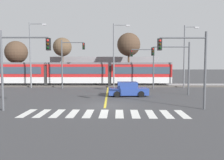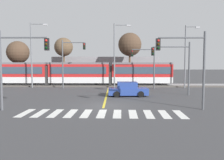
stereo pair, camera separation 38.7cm
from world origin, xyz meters
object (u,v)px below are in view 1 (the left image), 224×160
street_lamp_east (186,53)px  bare_tree_west (62,47)px  traffic_light_near_right (189,58)px  street_lamp_centre (115,52)px  bare_tree_east (129,45)px  traffic_light_far_right (146,61)px  bare_tree_far_west (16,52)px  light_rail_tram (79,73)px  street_lamp_west (32,51)px  traffic_light_far_left (69,57)px  traffic_light_near_left (18,58)px  traffic_light_mid_right (176,60)px  sedan_crossing (128,90)px

street_lamp_east → bare_tree_west: bearing=157.9°
bare_tree_west → traffic_light_near_right: bearing=-57.9°
street_lamp_centre → bare_tree_east: size_ratio=1.05×
street_lamp_centre → traffic_light_far_right: bearing=-13.8°
traffic_light_near_right → street_lamp_centre: 16.14m
street_lamp_east → bare_tree_far_west: (-27.11, 8.38, 0.43)m
street_lamp_east → bare_tree_west: size_ratio=1.11×
street_lamp_centre → bare_tree_far_west: 19.25m
light_rail_tram → bare_tree_east: bare_tree_east is taller
light_rail_tram → street_lamp_east: street_lamp_east is taller
traffic_light_near_right → bare_tree_east: 22.49m
traffic_light_far_right → street_lamp_west: (-15.85, 1.34, 1.42)m
traffic_light_far_left → bare_tree_east: (8.68, 7.65, 2.21)m
traffic_light_far_left → traffic_light_near_left: bearing=-94.1°
light_rail_tram → street_lamp_east: bearing=-10.4°
bare_tree_far_west → bare_tree_east: bare_tree_east is taller
light_rail_tram → street_lamp_west: street_lamp_west is taller
light_rail_tram → street_lamp_west: (-6.19, -2.64, 3.17)m
traffic_light_near_right → bare_tree_east: bare_tree_east is taller
bare_tree_east → traffic_light_mid_right: bearing=-73.4°
sedan_crossing → street_lamp_east: street_lamp_east is taller
sedan_crossing → traffic_light_near_left: bearing=-138.5°
traffic_light_far_right → bare_tree_far_west: bearing=156.0°
light_rail_tram → street_lamp_west: 7.44m
traffic_light_mid_right → bare_tree_east: 14.91m
light_rail_tram → bare_tree_east: bearing=26.7°
traffic_light_near_left → traffic_light_mid_right: traffic_light_near_left is taller
traffic_light_far_left → bare_tree_far_west: bearing=139.9°
street_lamp_east → traffic_light_near_right: bearing=-106.3°
street_lamp_east → traffic_light_far_right: bearing=-168.8°
traffic_light_near_left → bare_tree_east: 24.74m
sedan_crossing → traffic_light_near_right: (4.11, -7.20, 3.22)m
street_lamp_west → street_lamp_east: bearing=-0.5°
light_rail_tram → bare_tree_east: 9.95m
traffic_light_near_left → sedan_crossing: bearing=41.5°
bare_tree_west → bare_tree_east: bearing=-4.2°
light_rail_tram → traffic_light_far_left: size_ratio=4.21×
traffic_light_near_left → street_lamp_west: bearing=105.3°
street_lamp_east → sedan_crossing: bearing=-136.6°
street_lamp_east → bare_tree_west: street_lamp_east is taller
traffic_light_near_left → street_lamp_east: (17.25, 15.77, 1.01)m
traffic_light_far_right → traffic_light_near_right: (1.29, -14.17, 0.12)m
street_lamp_west → bare_tree_east: (14.11, 6.62, 1.36)m
traffic_light_mid_right → bare_tree_east: (-4.19, 14.05, 2.72)m
traffic_light_near_left → traffic_light_far_left: (1.07, 14.93, 0.46)m
bare_tree_east → street_lamp_centre: bearing=-108.7°
traffic_light_far_right → street_lamp_centre: 4.41m
traffic_light_near_right → street_lamp_west: street_lamp_west is taller
street_lamp_west → street_lamp_east: size_ratio=1.05×
street_lamp_west → street_lamp_centre: 11.76m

